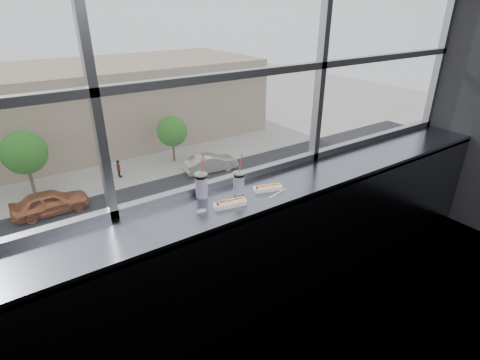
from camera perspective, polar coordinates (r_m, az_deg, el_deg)
wall_back_lower at (r=3.50m, az=-1.55°, el=-8.50°), size 6.00×0.00×6.00m
window_glass at (r=2.93m, az=-2.20°, el=21.42°), size 6.00×0.00×6.00m
window_mullions at (r=2.92m, az=-1.97°, el=21.40°), size 6.00×0.08×2.40m
counter at (r=3.04m, az=1.17°, el=-2.73°), size 6.00×0.55×0.06m
counter_fascia at (r=3.15m, az=3.85°, el=-12.91°), size 6.00×0.04×1.04m
hotdog_tray_left at (r=2.85m, az=-1.51°, el=-3.54°), size 0.26×0.13×0.06m
hotdog_tray_right at (r=3.09m, az=4.26°, el=-1.18°), size 0.25×0.15×0.06m
soda_cup_left at (r=2.96m, az=-5.92°, el=-0.63°), size 0.10×0.10×0.38m
soda_cup_right at (r=3.00m, az=-0.19°, el=-0.30°), size 0.10×0.10×0.35m
loose_straw at (r=3.05m, az=5.79°, el=-2.01°), size 0.21×0.06×0.01m
wrapper at (r=2.79m, az=-5.87°, el=-4.71°), size 0.09×0.06×0.02m
plaza_ground at (r=47.92m, az=-31.17°, el=5.24°), size 120.00×120.00×0.00m
street_asphalt at (r=26.23m, az=-26.08°, el=-8.51°), size 80.00×10.00×0.06m
far_sidewalk at (r=33.34m, az=-28.56°, el=-1.84°), size 80.00×6.00×0.04m
far_building at (r=41.58m, az=-31.65°, el=8.37°), size 50.00×14.00×8.00m
car_far_c at (r=32.83m, az=-4.56°, el=3.04°), size 3.25×6.50×2.09m
car_near_d at (r=24.19m, az=-5.83°, el=-5.35°), size 3.32×7.11×2.31m
car_near_c at (r=22.52m, az=-20.73°, el=-10.36°), size 2.95×5.76×1.84m
car_far_b at (r=29.24m, az=-27.06°, el=-2.54°), size 2.97×6.92×2.29m
pedestrian_c at (r=33.28m, az=-18.03°, el=1.88°), size 0.62×0.83×1.86m
tree_center at (r=32.09m, az=-30.03°, el=3.64°), size 3.29×3.29×5.14m
tree_right at (r=34.89m, az=-10.30°, el=7.31°), size 2.79×2.79×4.37m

